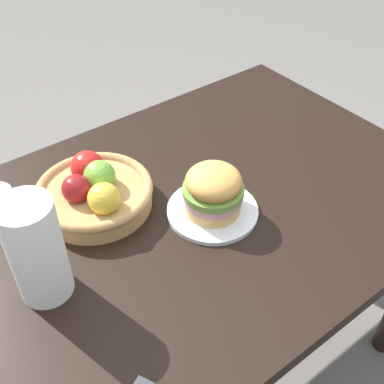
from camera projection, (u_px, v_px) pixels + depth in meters
ground_plane at (184, 365)px, 1.70m from camera, size 8.00×8.00×0.00m
dining_table at (181, 238)px, 1.26m from camera, size 1.40×0.90×0.75m
plate at (212, 211)px, 1.19m from camera, size 0.23×0.23×0.01m
sandwich at (213, 190)px, 1.14m from camera, size 0.15×0.15×0.12m
soda_can at (3, 211)px, 1.11m from camera, size 0.07×0.07×0.13m
fruit_basket at (94, 191)px, 1.18m from camera, size 0.29×0.29×0.12m
paper_towel_roll at (36, 250)px, 0.94m from camera, size 0.11×0.11×0.24m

